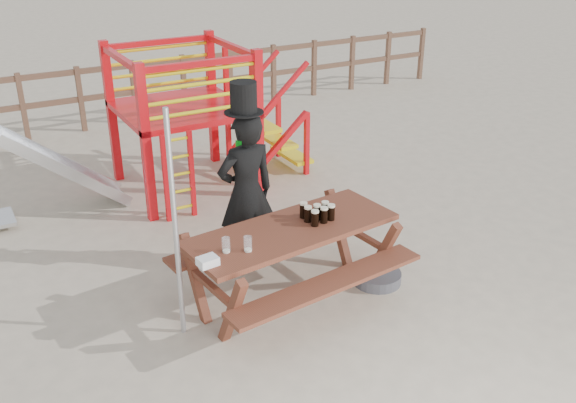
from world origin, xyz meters
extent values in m
plane|color=#BCAC92|center=(0.00, 0.00, 0.00)|extent=(60.00, 60.00, 0.00)
cube|color=brown|center=(0.00, 7.00, 1.10)|extent=(15.00, 0.06, 0.10)
cube|color=brown|center=(0.00, 7.00, 0.60)|extent=(15.00, 0.06, 0.10)
cube|color=brown|center=(-1.50, 7.00, 0.60)|extent=(0.09, 0.09, 1.20)
cube|color=brown|center=(-0.50, 7.00, 0.60)|extent=(0.09, 0.09, 1.20)
cube|color=brown|center=(0.50, 7.00, 0.60)|extent=(0.09, 0.09, 1.20)
cube|color=brown|center=(1.50, 7.00, 0.60)|extent=(0.09, 0.09, 1.20)
cube|color=brown|center=(2.50, 7.00, 0.60)|extent=(0.09, 0.09, 1.20)
cube|color=brown|center=(3.50, 7.00, 0.60)|extent=(0.09, 0.09, 1.20)
cube|color=brown|center=(4.50, 7.00, 0.60)|extent=(0.09, 0.09, 1.20)
cube|color=brown|center=(5.50, 7.00, 0.60)|extent=(0.09, 0.09, 1.20)
cube|color=brown|center=(6.50, 7.00, 0.60)|extent=(0.09, 0.09, 1.20)
cube|color=brown|center=(7.50, 7.00, 0.60)|extent=(0.09, 0.09, 1.20)
cube|color=red|center=(-0.60, 2.80, 1.05)|extent=(0.12, 0.12, 2.10)
cube|color=red|center=(1.00, 2.80, 1.05)|extent=(0.12, 0.12, 2.10)
cube|color=red|center=(-0.60, 4.40, 1.05)|extent=(0.12, 0.12, 2.10)
cube|color=red|center=(1.00, 4.40, 1.05)|extent=(0.12, 0.12, 2.10)
cube|color=red|center=(0.20, 3.60, 1.20)|extent=(1.72, 1.72, 0.08)
cube|color=red|center=(0.20, 2.80, 2.00)|extent=(1.60, 0.08, 0.08)
cube|color=red|center=(0.20, 4.40, 2.00)|extent=(1.60, 0.08, 0.08)
cube|color=red|center=(-0.60, 3.60, 2.00)|extent=(0.08, 1.60, 0.08)
cube|color=red|center=(1.00, 3.60, 2.00)|extent=(0.08, 1.60, 0.08)
cylinder|color=yellow|center=(0.20, 2.80, 1.38)|extent=(1.50, 0.05, 0.05)
cylinder|color=yellow|center=(0.20, 4.40, 1.38)|extent=(1.50, 0.05, 0.05)
cylinder|color=yellow|center=(0.20, 2.80, 1.56)|extent=(1.50, 0.05, 0.05)
cylinder|color=yellow|center=(0.20, 4.40, 1.56)|extent=(1.50, 0.05, 0.05)
cylinder|color=yellow|center=(0.20, 2.80, 1.74)|extent=(1.50, 0.05, 0.05)
cylinder|color=yellow|center=(0.20, 4.40, 1.74)|extent=(1.50, 0.05, 0.05)
cylinder|color=yellow|center=(0.20, 2.80, 1.92)|extent=(1.50, 0.05, 0.05)
cylinder|color=yellow|center=(0.20, 4.40, 1.92)|extent=(1.50, 0.05, 0.05)
cube|color=red|center=(-0.43, 2.65, 0.60)|extent=(0.06, 0.06, 1.20)
cube|color=red|center=(-0.07, 2.65, 0.60)|extent=(0.06, 0.06, 1.20)
cylinder|color=yellow|center=(-0.25, 2.65, 0.15)|extent=(0.36, 0.04, 0.04)
cylinder|color=yellow|center=(-0.25, 2.65, 0.39)|extent=(0.36, 0.04, 0.04)
cylinder|color=yellow|center=(-0.25, 2.65, 0.63)|extent=(0.36, 0.04, 0.04)
cylinder|color=yellow|center=(-0.25, 2.65, 0.87)|extent=(0.36, 0.04, 0.04)
cylinder|color=yellow|center=(-0.25, 2.65, 1.11)|extent=(0.36, 0.04, 0.04)
cube|color=yellow|center=(1.15, 3.60, 1.08)|extent=(0.30, 0.90, 0.06)
cube|color=yellow|center=(1.43, 3.60, 0.78)|extent=(0.30, 0.90, 0.06)
cube|color=yellow|center=(1.71, 3.60, 0.48)|extent=(0.30, 0.90, 0.06)
cube|color=yellow|center=(1.99, 3.60, 0.18)|extent=(0.30, 0.90, 0.06)
cube|color=red|center=(1.55, 3.15, 0.60)|extent=(0.95, 0.08, 0.86)
cube|color=red|center=(1.55, 4.05, 0.60)|extent=(0.95, 0.08, 0.86)
cube|color=silver|center=(-1.50, 3.60, 0.62)|extent=(1.53, 0.55, 1.21)
cube|color=silver|center=(-1.50, 3.33, 0.66)|extent=(1.58, 0.04, 1.28)
cube|color=silver|center=(-1.50, 3.87, 0.66)|extent=(1.58, 0.04, 1.28)
cube|color=silver|center=(-2.40, 3.60, 0.10)|extent=(0.35, 0.55, 0.05)
cube|color=brown|center=(0.06, 0.23, 0.83)|extent=(2.28, 1.05, 0.06)
cube|color=brown|center=(0.13, -0.38, 0.50)|extent=(2.22, 0.54, 0.04)
cube|color=brown|center=(0.00, 0.83, 0.50)|extent=(2.22, 0.54, 0.04)
cube|color=brown|center=(-0.87, 0.13, 0.40)|extent=(0.23, 1.32, 0.79)
cube|color=brown|center=(0.99, 0.33, 0.40)|extent=(0.23, 1.32, 0.79)
imported|color=black|center=(-0.03, 1.08, 0.92)|extent=(0.68, 0.45, 1.85)
cube|color=#0C8A15|center=(-0.03, 1.23, 1.14)|extent=(0.07, 0.02, 0.43)
cylinder|color=black|center=(-0.03, 1.08, 1.85)|extent=(0.42, 0.42, 0.01)
cylinder|color=black|center=(-0.03, 1.08, 2.02)|extent=(0.28, 0.28, 0.32)
cube|color=white|center=(-0.03, 1.22, 2.13)|extent=(0.15, 0.01, 0.04)
cylinder|color=#B2B2B7|center=(-1.15, 0.25, 1.14)|extent=(0.05, 0.05, 2.28)
cylinder|color=#3E3E44|center=(1.06, 0.06, 0.06)|extent=(0.54, 0.54, 0.12)
cylinder|color=#3E3E44|center=(1.06, 0.06, 0.18)|extent=(0.06, 0.06, 0.10)
cube|color=white|center=(-0.97, -0.04, 0.89)|extent=(0.19, 0.16, 0.08)
cylinder|color=black|center=(0.29, 0.15, 0.93)|extent=(0.08, 0.08, 0.15)
cylinder|color=beige|center=(0.29, 0.15, 1.02)|extent=(0.08, 0.08, 0.02)
cylinder|color=black|center=(0.41, 0.17, 0.93)|extent=(0.08, 0.08, 0.15)
cylinder|color=beige|center=(0.41, 0.17, 1.02)|extent=(0.08, 0.08, 0.02)
cylinder|color=black|center=(0.51, 0.18, 0.93)|extent=(0.08, 0.08, 0.15)
cylinder|color=beige|center=(0.51, 0.18, 1.02)|extent=(0.08, 0.08, 0.02)
cylinder|color=black|center=(0.28, 0.27, 0.93)|extent=(0.08, 0.08, 0.15)
cylinder|color=beige|center=(0.28, 0.27, 1.02)|extent=(0.08, 0.08, 0.02)
cylinder|color=black|center=(0.38, 0.26, 0.93)|extent=(0.08, 0.08, 0.15)
cylinder|color=beige|center=(0.38, 0.26, 1.02)|extent=(0.08, 0.08, 0.02)
cylinder|color=black|center=(0.49, 0.28, 0.93)|extent=(0.08, 0.08, 0.15)
cylinder|color=beige|center=(0.49, 0.28, 1.02)|extent=(0.08, 0.08, 0.02)
cylinder|color=black|center=(0.28, 0.37, 0.93)|extent=(0.08, 0.08, 0.15)
cylinder|color=beige|center=(0.28, 0.37, 1.02)|extent=(0.08, 0.08, 0.02)
cylinder|color=silver|center=(-0.72, 0.10, 0.93)|extent=(0.08, 0.08, 0.15)
cylinder|color=beige|center=(-0.72, 0.10, 0.86)|extent=(0.07, 0.07, 0.02)
cylinder|color=silver|center=(-0.54, 0.01, 0.93)|extent=(0.08, 0.08, 0.15)
cylinder|color=beige|center=(-0.54, 0.01, 0.86)|extent=(0.07, 0.07, 0.02)
camera|label=1|loc=(-2.81, -4.78, 3.82)|focal=40.00mm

